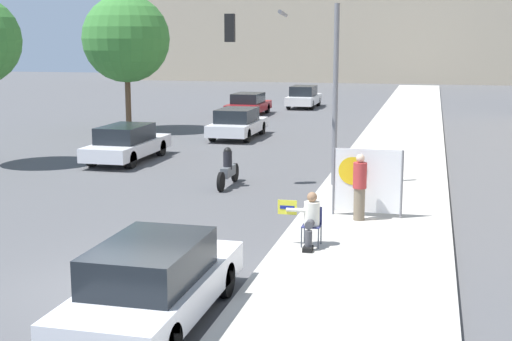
% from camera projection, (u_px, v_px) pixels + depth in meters
% --- Properties ---
extents(ground_plane, '(160.00, 160.00, 0.00)m').
position_uv_depth(ground_plane, '(126.00, 287.00, 13.39)').
color(ground_plane, '#4F4F51').
extents(sidewalk_curb, '(3.82, 90.00, 0.14)m').
position_uv_depth(sidewalk_curb, '(393.00, 161.00, 26.72)').
color(sidewalk_curb, '#B7B2A8').
rests_on(sidewalk_curb, ground_plane).
extents(seated_protester, '(0.94, 0.77, 1.19)m').
position_uv_depth(seated_protester, '(310.00, 218.00, 15.41)').
color(seated_protester, '#474C56').
rests_on(seated_protester, sidewalk_curb).
extents(jogger_on_sidewalk, '(0.34, 0.34, 1.67)m').
position_uv_depth(jogger_on_sidewalk, '(360.00, 187.00, 17.65)').
color(jogger_on_sidewalk, '#756651').
rests_on(jogger_on_sidewalk, sidewalk_curb).
extents(protest_banner, '(1.77, 0.06, 1.73)m').
position_uv_depth(protest_banner, '(367.00, 181.00, 18.01)').
color(protest_banner, slate).
rests_on(protest_banner, sidewalk_curb).
extents(traffic_light_pole, '(3.43, 3.20, 5.50)m').
position_uv_depth(traffic_light_pole, '(295.00, 63.00, 21.55)').
color(traffic_light_pole, slate).
rests_on(traffic_light_pole, sidewalk_curb).
extents(parked_car_curbside, '(1.74, 4.60, 1.42)m').
position_uv_depth(parked_car_curbside, '(154.00, 282.00, 11.53)').
color(parked_car_curbside, silver).
rests_on(parked_car_curbside, ground_plane).
extents(car_on_road_nearest, '(1.75, 4.74, 1.39)m').
position_uv_depth(car_on_road_nearest, '(127.00, 143.00, 27.07)').
color(car_on_road_nearest, silver).
rests_on(car_on_road_nearest, ground_plane).
extents(car_on_road_midblock, '(1.85, 4.63, 1.40)m').
position_uv_depth(car_on_road_midblock, '(238.00, 123.00, 33.47)').
color(car_on_road_midblock, silver).
rests_on(car_on_road_midblock, ground_plane).
extents(car_on_road_distant, '(1.89, 4.52, 1.36)m').
position_uv_depth(car_on_road_distant, '(249.00, 104.00, 43.44)').
color(car_on_road_distant, maroon).
rests_on(car_on_road_distant, ground_plane).
extents(car_on_road_far_lane, '(1.77, 4.59, 1.49)m').
position_uv_depth(car_on_road_far_lane, '(304.00, 97.00, 48.28)').
color(car_on_road_far_lane, white).
rests_on(car_on_road_far_lane, ground_plane).
extents(motorcycle_on_road, '(0.28, 2.20, 1.26)m').
position_uv_depth(motorcycle_on_road, '(228.00, 170.00, 22.46)').
color(motorcycle_on_road, '#565B60').
rests_on(motorcycle_on_road, ground_plane).
extents(street_tree_midblock, '(4.31, 4.31, 6.77)m').
position_uv_depth(street_tree_midblock, '(126.00, 39.00, 35.12)').
color(street_tree_midblock, brown).
rests_on(street_tree_midblock, ground_plane).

